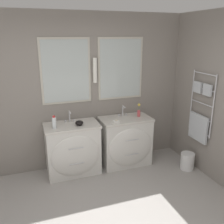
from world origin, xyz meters
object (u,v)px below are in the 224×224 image
at_px(vanity_right, 126,141).
at_px(amenity_bowl, 79,123).
at_px(waste_bin, 187,161).
at_px(toiletry_bottle, 54,123).
at_px(flower_vase, 139,111).
at_px(vanity_left, 73,149).

relative_size(vanity_right, amenity_bowl, 6.72).
xyz_separation_m(vanity_right, waste_bin, (0.93, -0.53, -0.29)).
height_order(toiletry_bottle, amenity_bowl, toiletry_bottle).
bearing_deg(flower_vase, amenity_bowl, -175.19).
distance_m(vanity_left, vanity_right, 0.94).
bearing_deg(toiletry_bottle, waste_bin, -12.64).
distance_m(vanity_right, amenity_bowl, 0.95).
relative_size(vanity_left, amenity_bowl, 6.72).
distance_m(vanity_right, toiletry_bottle, 1.32).
distance_m(amenity_bowl, waste_bin, 1.97).
height_order(vanity_right, amenity_bowl, amenity_bowl).
relative_size(vanity_left, waste_bin, 2.99).
relative_size(flower_vase, waste_bin, 0.80).
xyz_separation_m(vanity_left, waste_bin, (1.87, -0.53, -0.29)).
xyz_separation_m(vanity_right, amenity_bowl, (-0.83, -0.05, 0.46)).
bearing_deg(vanity_right, amenity_bowl, -176.77).
bearing_deg(vanity_left, amenity_bowl, -22.87).
xyz_separation_m(toiletry_bottle, waste_bin, (2.15, -0.48, -0.80)).
relative_size(toiletry_bottle, amenity_bowl, 1.55).
height_order(amenity_bowl, waste_bin, amenity_bowl).
distance_m(flower_vase, waste_bin, 1.20).
xyz_separation_m(vanity_left, vanity_right, (0.94, 0.00, 0.00)).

